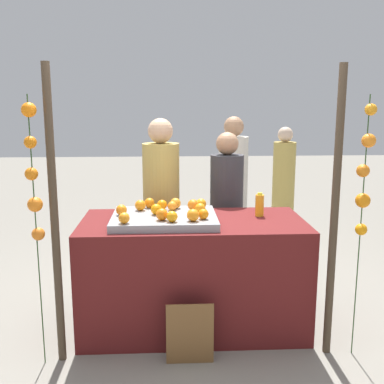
% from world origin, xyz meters
% --- Properties ---
extents(ground_plane, '(24.00, 24.00, 0.00)m').
position_xyz_m(ground_plane, '(0.00, 0.00, 0.00)').
color(ground_plane, gray).
extents(stall_counter, '(1.78, 0.85, 0.90)m').
position_xyz_m(stall_counter, '(0.00, 0.00, 0.45)').
color(stall_counter, '#5B1919').
rests_on(stall_counter, ground_plane).
extents(orange_tray, '(0.81, 0.63, 0.06)m').
position_xyz_m(orange_tray, '(-0.23, -0.05, 0.93)').
color(orange_tray, gray).
rests_on(orange_tray, stall_counter).
extents(orange_0, '(0.08, 0.08, 0.08)m').
position_xyz_m(orange_0, '(-0.17, -0.27, 1.00)').
color(orange_0, orange).
rests_on(orange_0, orange_tray).
extents(orange_1, '(0.09, 0.09, 0.09)m').
position_xyz_m(orange_1, '(-0.01, -0.25, 1.00)').
color(orange_1, orange).
rests_on(orange_1, orange_tray).
extents(orange_2, '(0.09, 0.09, 0.09)m').
position_xyz_m(orange_2, '(0.01, 0.08, 1.00)').
color(orange_2, orange).
rests_on(orange_2, orange_tray).
extents(orange_3, '(0.08, 0.08, 0.08)m').
position_xyz_m(orange_3, '(-0.16, 0.09, 0.99)').
color(orange_3, orange).
rests_on(orange_3, orange_tray).
extents(orange_4, '(0.09, 0.09, 0.09)m').
position_xyz_m(orange_4, '(-0.24, -0.22, 1.00)').
color(orange_4, orange).
rests_on(orange_4, orange_tray).
extents(orange_5, '(0.09, 0.09, 0.09)m').
position_xyz_m(orange_5, '(-0.29, -0.04, 1.00)').
color(orange_5, orange).
rests_on(orange_5, orange_tray).
extents(orange_6, '(0.09, 0.09, 0.09)m').
position_xyz_m(orange_6, '(-0.42, 0.11, 1.00)').
color(orange_6, orange).
rests_on(orange_6, orange_tray).
extents(orange_7, '(0.08, 0.08, 0.08)m').
position_xyz_m(orange_7, '(-0.35, 0.20, 1.00)').
color(orange_7, orange).
rests_on(orange_7, orange_tray).
extents(orange_8, '(0.08, 0.08, 0.08)m').
position_xyz_m(orange_8, '(-0.25, 0.13, 1.00)').
color(orange_8, orange).
rests_on(orange_8, orange_tray).
extents(orange_9, '(0.09, 0.09, 0.09)m').
position_xyz_m(orange_9, '(-0.14, 0.16, 1.00)').
color(orange_9, orange).
rests_on(orange_9, orange_tray).
extents(orange_10, '(0.08, 0.08, 0.08)m').
position_xyz_m(orange_10, '(0.07, -0.20, 1.00)').
color(orange_10, orange).
rests_on(orange_10, orange_tray).
extents(orange_11, '(0.08, 0.08, 0.08)m').
position_xyz_m(orange_11, '(0.06, -0.02, 1.00)').
color(orange_11, orange).
rests_on(orange_11, orange_tray).
extents(orange_12, '(0.08, 0.08, 0.08)m').
position_xyz_m(orange_12, '(-0.51, -0.30, 1.00)').
color(orange_12, orange).
rests_on(orange_12, orange_tray).
extents(orange_13, '(0.08, 0.08, 0.08)m').
position_xyz_m(orange_13, '(-0.56, -0.05, 1.00)').
color(orange_13, orange).
rests_on(orange_13, orange_tray).
extents(orange_14, '(0.09, 0.09, 0.09)m').
position_xyz_m(orange_14, '(0.07, 0.13, 1.00)').
color(orange_14, orange).
rests_on(orange_14, orange_tray).
extents(juice_bottle, '(0.07, 0.07, 0.20)m').
position_xyz_m(juice_bottle, '(0.56, 0.12, 0.99)').
color(juice_bottle, '#F5A31E').
rests_on(juice_bottle, stall_counter).
extents(chalkboard_sign, '(0.33, 0.03, 0.46)m').
position_xyz_m(chalkboard_sign, '(-0.05, -0.56, 0.22)').
color(chalkboard_sign, brown).
rests_on(chalkboard_sign, ground_plane).
extents(vendor_left, '(0.34, 0.34, 1.68)m').
position_xyz_m(vendor_left, '(-0.26, 0.64, 0.78)').
color(vendor_left, tan).
rests_on(vendor_left, ground_plane).
extents(vendor_right, '(0.31, 0.31, 1.55)m').
position_xyz_m(vendor_right, '(0.35, 0.68, 0.72)').
color(vendor_right, '#333338').
rests_on(vendor_right, ground_plane).
extents(crowd_person_0, '(0.33, 0.33, 1.66)m').
position_xyz_m(crowd_person_0, '(0.54, 1.58, 0.78)').
color(crowd_person_0, beige).
rests_on(crowd_person_0, ground_plane).
extents(crowd_person_1, '(0.30, 0.30, 1.50)m').
position_xyz_m(crowd_person_1, '(1.37, 2.53, 0.70)').
color(crowd_person_1, tan).
rests_on(crowd_person_1, ground_plane).
extents(canopy_post_left, '(0.06, 0.06, 2.08)m').
position_xyz_m(canopy_post_left, '(-0.97, -0.47, 1.04)').
color(canopy_post_left, '#473828').
rests_on(canopy_post_left, ground_plane).
extents(canopy_post_right, '(0.06, 0.06, 2.08)m').
position_xyz_m(canopy_post_right, '(0.97, -0.47, 1.04)').
color(canopy_post_right, '#473828').
rests_on(canopy_post_right, ground_plane).
extents(garland_strand_left, '(0.10, 0.11, 1.87)m').
position_xyz_m(garland_strand_left, '(-1.08, -0.52, 1.34)').
color(garland_strand_left, '#2D4C23').
rests_on(garland_strand_left, ground_plane).
extents(garland_strand_right, '(0.11, 0.11, 1.87)m').
position_xyz_m(garland_strand_right, '(1.15, -0.50, 1.33)').
color(garland_strand_right, '#2D4C23').
rests_on(garland_strand_right, ground_plane).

